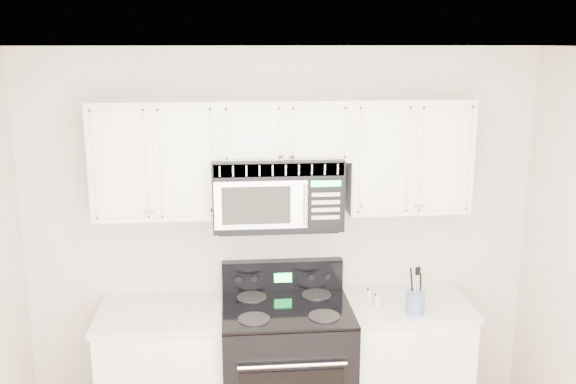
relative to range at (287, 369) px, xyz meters
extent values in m
cube|color=white|center=(0.00, -1.40, 2.12)|extent=(3.50, 3.50, 0.01)
cube|color=beige|center=(0.00, 0.35, 0.82)|extent=(3.50, 0.01, 2.60)
cube|color=silver|center=(-0.80, 0.04, -0.04)|extent=(0.82, 0.63, 0.88)
cube|color=silver|center=(-0.80, 0.04, 0.42)|extent=(0.86, 0.65, 0.04)
cube|color=silver|center=(0.80, 0.04, -0.04)|extent=(0.82, 0.63, 0.88)
cube|color=silver|center=(0.80, 0.04, 0.42)|extent=(0.86, 0.65, 0.04)
cube|color=black|center=(0.00, -0.01, -0.02)|extent=(0.84, 0.72, 0.92)
cylinder|color=white|center=(0.00, -0.40, 0.24)|extent=(0.67, 0.02, 0.02)
cube|color=black|center=(0.00, -0.01, 0.44)|extent=(0.84, 0.72, 0.02)
cube|color=black|center=(0.00, 0.31, 0.55)|extent=(0.84, 0.08, 0.22)
cube|color=#1CE550|center=(0.00, 0.27, 0.55)|extent=(0.12, 0.00, 0.07)
cube|color=silver|center=(-0.82, 0.19, 1.41)|extent=(0.80, 0.33, 0.75)
cube|color=silver|center=(0.82, 0.19, 1.41)|extent=(0.80, 0.33, 0.75)
cube|color=silver|center=(0.00, 0.19, 1.59)|extent=(0.84, 0.33, 0.39)
sphere|color=#E3A455|center=(-0.84, 0.00, 1.12)|extent=(0.03, 0.03, 0.03)
sphere|color=#E3A455|center=(-0.48, 0.00, 1.12)|extent=(0.03, 0.03, 0.03)
sphere|color=#E3A455|center=(0.48, 0.00, 1.12)|extent=(0.03, 0.03, 0.03)
sphere|color=#E3A455|center=(0.84, 0.00, 1.12)|extent=(0.03, 0.03, 0.03)
sphere|color=#E3A455|center=(-0.03, 0.00, 1.46)|extent=(0.03, 0.03, 0.03)
sphere|color=#E3A455|center=(0.03, 0.00, 1.46)|extent=(0.03, 0.03, 0.03)
cylinder|color=#B31124|center=(0.03, 0.00, 1.41)|extent=(0.01, 0.00, 0.10)
sphere|color=#E3A455|center=(0.03, 0.00, 1.35)|extent=(0.03, 0.03, 0.03)
cube|color=black|center=(-0.05, 0.15, 1.19)|extent=(0.83, 0.41, 0.46)
cube|color=beige|center=(-0.05, -0.05, 1.37)|extent=(0.81, 0.01, 0.08)
cube|color=#BEBEBE|center=(-0.16, -0.06, 1.16)|extent=(0.58, 0.01, 0.30)
cube|color=black|center=(-0.19, -0.07, 1.16)|extent=(0.43, 0.01, 0.24)
cube|color=black|center=(0.24, -0.06, 1.16)|extent=(0.23, 0.01, 0.30)
cube|color=#1CE550|center=(0.24, -0.07, 1.29)|extent=(0.19, 0.00, 0.04)
cylinder|color=white|center=(0.11, -0.10, 1.16)|extent=(0.02, 0.02, 0.26)
cylinder|color=slate|center=(0.82, -0.16, 0.51)|extent=(0.12, 0.12, 0.15)
cylinder|color=#9D7651|center=(0.85, -0.16, 0.58)|extent=(0.01, 0.01, 0.26)
cylinder|color=black|center=(0.80, -0.13, 0.59)|extent=(0.01, 0.01, 0.28)
cylinder|color=#9D7651|center=(0.80, -0.19, 0.60)|extent=(0.01, 0.01, 0.30)
cylinder|color=black|center=(0.85, -0.16, 0.58)|extent=(0.01, 0.01, 0.26)
cylinder|color=#B9B8BE|center=(0.57, 0.06, 0.48)|extent=(0.04, 0.04, 0.09)
cylinder|color=white|center=(0.57, 0.06, 0.53)|extent=(0.04, 0.04, 0.02)
cylinder|color=#B9B8BE|center=(0.60, -0.02, 0.48)|extent=(0.04, 0.04, 0.08)
cylinder|color=white|center=(0.60, -0.02, 0.53)|extent=(0.04, 0.04, 0.02)
camera|label=1|loc=(-0.36, -3.90, 2.15)|focal=40.00mm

